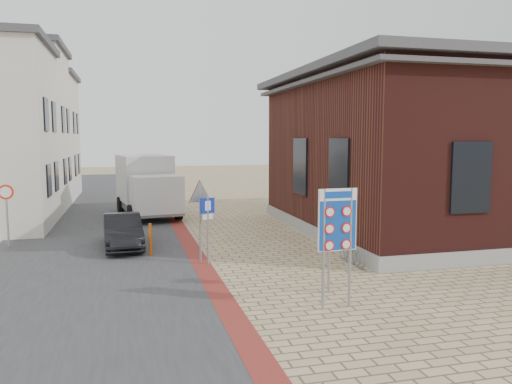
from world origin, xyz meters
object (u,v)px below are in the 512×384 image
border_sign (337,222)px  bollard (150,240)px  parking_sign (208,219)px  sedan (123,231)px  box_truck (147,185)px  essen_sign (329,234)px

border_sign → bollard: (-4.00, 6.50, -1.49)m
bollard → parking_sign: bearing=-46.2°
sedan → border_sign: size_ratio=1.31×
box_truck → essen_sign: size_ratio=2.62×
sedan → border_sign: (4.93, -8.04, 1.44)m
essen_sign → bollard: 6.96m
box_truck → border_sign: size_ratio=2.18×
sedan → essen_sign: bearing=-56.6°
sedan → box_truck: bearing=77.5°
sedan → parking_sign: 4.31m
parking_sign → bollard: parking_sign is taller
sedan → box_truck: (1.20, 7.53, 0.99)m
border_sign → parking_sign: (-2.30, 4.73, -0.57)m
bollard → essen_sign: bearing=-51.6°
border_sign → bollard: border_sign is taller
essen_sign → parking_sign: essen_sign is taller
sedan → essen_sign: (5.20, -6.93, 0.95)m
box_truck → bollard: box_truck is taller
parking_sign → border_sign: bearing=-84.6°
box_truck → essen_sign: bearing=-83.2°
sedan → essen_sign: 8.72m
parking_sign → bollard: (-1.70, 1.77, -0.93)m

